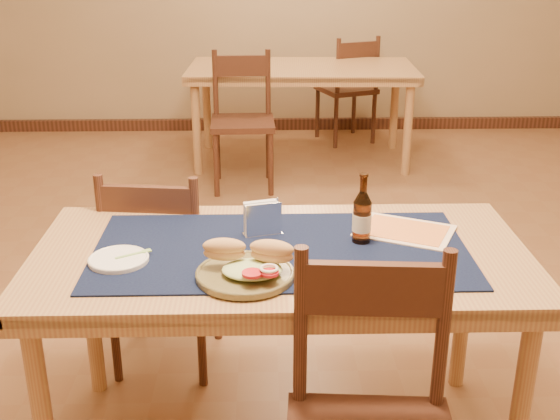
{
  "coord_description": "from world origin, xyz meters",
  "views": [
    {
      "loc": [
        -0.05,
        -2.85,
        1.71
      ],
      "look_at": [
        0.0,
        -0.7,
        0.85
      ],
      "focal_mm": 45.0,
      "sensor_mm": 36.0,
      "label": 1
    }
  ],
  "objects_px": {
    "main_table": "(281,273)",
    "back_table": "(302,77)",
    "napkin_holder": "(263,219)",
    "chair_main_far": "(162,265)",
    "beer_bottle": "(362,217)",
    "sandwich_plate": "(248,268)"
  },
  "relations": [
    {
      "from": "main_table",
      "to": "back_table",
      "type": "bearing_deg",
      "value": 85.73
    },
    {
      "from": "main_table",
      "to": "back_table",
      "type": "xyz_separation_m",
      "value": [
        0.25,
        3.32,
        0.0
      ]
    },
    {
      "from": "sandwich_plate",
      "to": "napkin_holder",
      "type": "bearing_deg",
      "value": 81.87
    },
    {
      "from": "back_table",
      "to": "chair_main_far",
      "type": "xyz_separation_m",
      "value": [
        -0.71,
        -2.83,
        -0.21
      ]
    },
    {
      "from": "main_table",
      "to": "sandwich_plate",
      "type": "xyz_separation_m",
      "value": [
        -0.1,
        -0.2,
        0.12
      ]
    },
    {
      "from": "main_table",
      "to": "sandwich_plate",
      "type": "relative_size",
      "value": 5.41
    },
    {
      "from": "beer_bottle",
      "to": "napkin_holder",
      "type": "xyz_separation_m",
      "value": [
        -0.32,
        0.07,
        -0.03
      ]
    },
    {
      "from": "back_table",
      "to": "chair_main_far",
      "type": "relative_size",
      "value": 1.97
    },
    {
      "from": "chair_main_far",
      "to": "sandwich_plate",
      "type": "bearing_deg",
      "value": -62.31
    },
    {
      "from": "main_table",
      "to": "chair_main_far",
      "type": "bearing_deg",
      "value": 133.44
    },
    {
      "from": "back_table",
      "to": "napkin_holder",
      "type": "relative_size",
      "value": 12.68
    },
    {
      "from": "chair_main_far",
      "to": "sandwich_plate",
      "type": "relative_size",
      "value": 3.0
    },
    {
      "from": "sandwich_plate",
      "to": "beer_bottle",
      "type": "bearing_deg",
      "value": 33.86
    },
    {
      "from": "chair_main_far",
      "to": "main_table",
      "type": "bearing_deg",
      "value": -46.56
    },
    {
      "from": "beer_bottle",
      "to": "back_table",
      "type": "bearing_deg",
      "value": 90.31
    },
    {
      "from": "chair_main_far",
      "to": "beer_bottle",
      "type": "distance_m",
      "value": 0.93
    },
    {
      "from": "beer_bottle",
      "to": "napkin_holder",
      "type": "relative_size",
      "value": 1.7
    },
    {
      "from": "napkin_holder",
      "to": "back_table",
      "type": "bearing_deg",
      "value": 84.54
    },
    {
      "from": "main_table",
      "to": "napkin_holder",
      "type": "bearing_deg",
      "value": 116.03
    },
    {
      "from": "beer_bottle",
      "to": "main_table",
      "type": "bearing_deg",
      "value": -169.19
    },
    {
      "from": "back_table",
      "to": "main_table",
      "type": "bearing_deg",
      "value": -94.27
    },
    {
      "from": "main_table",
      "to": "beer_bottle",
      "type": "bearing_deg",
      "value": 10.81
    }
  ]
}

